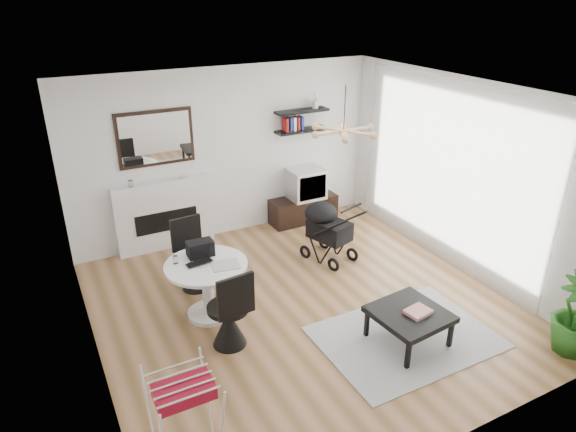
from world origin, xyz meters
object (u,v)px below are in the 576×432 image
tv_console (303,209)px  drying_rack (185,415)px  fireplace (164,207)px  crt_tv (306,183)px  dining_table (207,282)px  coffee_table (410,315)px  stroller (327,232)px

tv_console → drying_rack: size_ratio=1.41×
tv_console → fireplace: bearing=176.6°
tv_console → crt_tv: 0.48m
dining_table → coffee_table: dining_table is taller
fireplace → crt_tv: size_ratio=3.67×
crt_tv → drying_rack: (-3.31, -3.80, -0.26)m
fireplace → coffee_table: 4.05m
tv_console → dining_table: (-2.41, -1.91, 0.26)m
crt_tv → drying_rack: size_ratio=0.70×
dining_table → stroller: size_ratio=1.03×
dining_table → crt_tv: bearing=37.9°
tv_console → dining_table: bearing=-141.6°
tv_console → coffee_table: 3.52m
fireplace → coffee_table: fireplace is taller
fireplace → dining_table: bearing=-91.2°
tv_console → crt_tv: bearing=-5.3°
fireplace → coffee_table: bearing=-63.4°
stroller → fireplace: bearing=126.5°
drying_rack → coffee_table: bearing=6.9°
dining_table → stroller: (2.07, 0.60, -0.06)m
dining_table → coffee_table: size_ratio=1.19×
crt_tv → coffee_table: crt_tv is taller
fireplace → crt_tv: 2.41m
fireplace → dining_table: fireplace is taller
fireplace → dining_table: (-0.04, -2.05, -0.20)m
tv_console → stroller: stroller is taller
tv_console → drying_rack: drying_rack is taller
fireplace → tv_console: fireplace is taller
fireplace → dining_table: 2.06m
tv_console → crt_tv: (0.04, -0.00, 0.48)m
crt_tv → dining_table: bearing=-142.1°
crt_tv → dining_table: 3.11m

